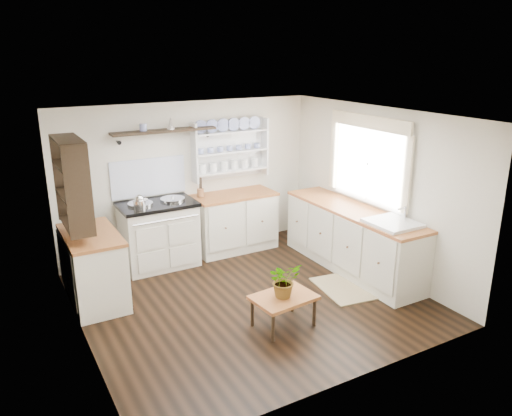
# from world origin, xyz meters

# --- Properties ---
(floor) EXTENTS (4.00, 3.80, 0.01)m
(floor) POSITION_xyz_m (0.00, 0.00, 0.00)
(floor) COLOR black
(floor) RESTS_ON ground
(wall_back) EXTENTS (4.00, 0.02, 2.30)m
(wall_back) POSITION_xyz_m (0.00, 1.90, 1.15)
(wall_back) COLOR beige
(wall_back) RESTS_ON ground
(wall_right) EXTENTS (0.02, 3.80, 2.30)m
(wall_right) POSITION_xyz_m (2.00, 0.00, 1.15)
(wall_right) COLOR beige
(wall_right) RESTS_ON ground
(wall_left) EXTENTS (0.02, 3.80, 2.30)m
(wall_left) POSITION_xyz_m (-2.00, 0.00, 1.15)
(wall_left) COLOR beige
(wall_left) RESTS_ON ground
(ceiling) EXTENTS (4.00, 3.80, 0.01)m
(ceiling) POSITION_xyz_m (0.00, 0.00, 2.30)
(ceiling) COLOR white
(ceiling) RESTS_ON wall_back
(window) EXTENTS (0.08, 1.55, 1.22)m
(window) POSITION_xyz_m (1.95, 0.15, 1.56)
(window) COLOR white
(window) RESTS_ON wall_right
(aga_cooker) EXTENTS (1.07, 0.74, 0.98)m
(aga_cooker) POSITION_xyz_m (-0.64, 1.57, 0.48)
(aga_cooker) COLOR beige
(aga_cooker) RESTS_ON floor
(back_cabinets) EXTENTS (1.27, 0.63, 0.90)m
(back_cabinets) POSITION_xyz_m (0.60, 1.60, 0.46)
(back_cabinets) COLOR beige
(back_cabinets) RESTS_ON floor
(right_cabinets) EXTENTS (0.62, 2.43, 0.90)m
(right_cabinets) POSITION_xyz_m (1.70, 0.10, 0.46)
(right_cabinets) COLOR beige
(right_cabinets) RESTS_ON floor
(belfast_sink) EXTENTS (0.55, 0.60, 0.45)m
(belfast_sink) POSITION_xyz_m (1.70, -0.65, 0.80)
(belfast_sink) COLOR white
(belfast_sink) RESTS_ON right_cabinets
(left_cabinets) EXTENTS (0.62, 1.13, 0.90)m
(left_cabinets) POSITION_xyz_m (-1.70, 0.90, 0.46)
(left_cabinets) COLOR beige
(left_cabinets) RESTS_ON floor
(plate_rack) EXTENTS (1.20, 0.22, 0.90)m
(plate_rack) POSITION_xyz_m (0.65, 1.86, 1.56)
(plate_rack) COLOR white
(plate_rack) RESTS_ON wall_back
(high_shelf) EXTENTS (1.50, 0.29, 0.16)m
(high_shelf) POSITION_xyz_m (-0.40, 1.78, 1.91)
(high_shelf) COLOR black
(high_shelf) RESTS_ON wall_back
(left_shelving) EXTENTS (0.28, 0.80, 1.05)m
(left_shelving) POSITION_xyz_m (-1.84, 0.90, 1.55)
(left_shelving) COLOR black
(left_shelving) RESTS_ON wall_left
(kettle) EXTENTS (0.17, 0.17, 0.20)m
(kettle) POSITION_xyz_m (-0.92, 1.45, 1.03)
(kettle) COLOR silver
(kettle) RESTS_ON aga_cooker
(utensil_crock) EXTENTS (0.10, 0.10, 0.12)m
(utensil_crock) POSITION_xyz_m (0.08, 1.68, 0.97)
(utensil_crock) COLOR #985F37
(utensil_crock) RESTS_ON back_cabinets
(center_table) EXTENTS (0.73, 0.55, 0.37)m
(center_table) POSITION_xyz_m (0.02, -0.75, 0.33)
(center_table) COLOR brown
(center_table) RESTS_ON floor
(potted_plant) EXTENTS (0.37, 0.33, 0.40)m
(potted_plant) POSITION_xyz_m (0.02, -0.75, 0.57)
(potted_plant) COLOR #3F7233
(potted_plant) RESTS_ON center_table
(floor_rug) EXTENTS (0.66, 0.92, 0.02)m
(floor_rug) POSITION_xyz_m (1.19, -0.36, 0.01)
(floor_rug) COLOR #917D54
(floor_rug) RESTS_ON floor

